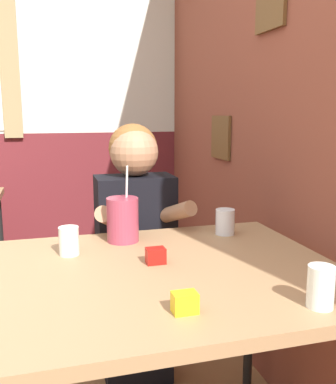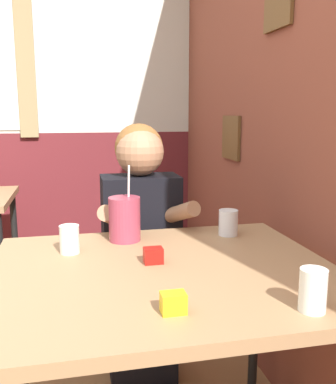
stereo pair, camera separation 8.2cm
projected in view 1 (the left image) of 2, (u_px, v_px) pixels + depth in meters
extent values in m
cube|color=brown|center=(248.00, 91.00, 2.10)|extent=(0.06, 4.34, 2.70)
cube|color=brown|center=(221.00, 137.00, 2.36)|extent=(0.02, 0.24, 0.24)
cube|color=maroon|center=(6.00, 211.00, 3.04)|extent=(5.48, 0.06, 1.10)
cube|color=#937F56|center=(10.00, 65.00, 2.84)|extent=(0.12, 0.02, 0.95)
cube|color=#93704C|center=(168.00, 274.00, 1.31)|extent=(1.06, 0.89, 0.04)
cylinder|color=black|center=(16.00, 345.00, 1.63)|extent=(0.04, 0.04, 0.74)
cylinder|color=black|center=(249.00, 313.00, 1.90)|extent=(0.04, 0.04, 0.74)
cylinder|color=black|center=(1.00, 250.00, 2.75)|extent=(0.04, 0.04, 0.74)
cube|color=black|center=(137.00, 333.00, 2.00)|extent=(0.31, 0.20, 0.46)
cube|color=black|center=(135.00, 233.00, 1.91)|extent=(0.34, 0.20, 0.51)
sphere|color=brown|center=(133.00, 148.00, 1.87)|extent=(0.21, 0.21, 0.21)
sphere|color=#9E7051|center=(134.00, 152.00, 1.84)|extent=(0.21, 0.21, 0.21)
cylinder|color=#9E7051|center=(109.00, 217.00, 1.72)|extent=(0.14, 0.27, 0.15)
cylinder|color=#9E7051|center=(173.00, 213.00, 1.79)|extent=(0.14, 0.27, 0.15)
cylinder|color=#99384C|center=(123.00, 220.00, 1.57)|extent=(0.12, 0.12, 0.16)
cylinder|color=white|center=(127.00, 184.00, 1.55)|extent=(0.01, 0.04, 0.14)
cylinder|color=silver|center=(225.00, 222.00, 1.67)|extent=(0.07, 0.07, 0.10)
cylinder|color=silver|center=(321.00, 287.00, 1.04)|extent=(0.07, 0.07, 0.11)
cylinder|color=silver|center=(69.00, 241.00, 1.43)|extent=(0.07, 0.07, 0.10)
cube|color=#B7140F|center=(156.00, 256.00, 1.35)|extent=(0.06, 0.04, 0.05)
cube|color=yellow|center=(185.00, 303.00, 1.02)|extent=(0.06, 0.04, 0.05)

